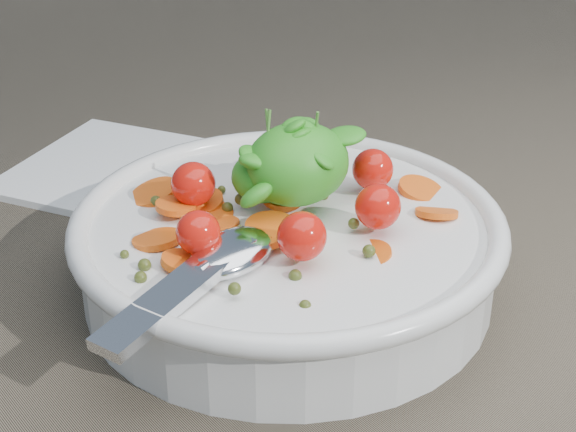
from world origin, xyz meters
TOP-DOWN VIEW (x-y plane):
  - ground at (0.00, 0.00)m, footprint 6.00×6.00m
  - bowl at (0.00, 0.02)m, footprint 0.32×0.30m
  - napkin at (-0.00, 0.27)m, footprint 0.23×0.22m

SIDE VIEW (x-z plane):
  - ground at x=0.00m, z-range 0.00..0.00m
  - napkin at x=0.00m, z-range 0.00..0.01m
  - bowl at x=0.00m, z-range -0.03..0.10m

